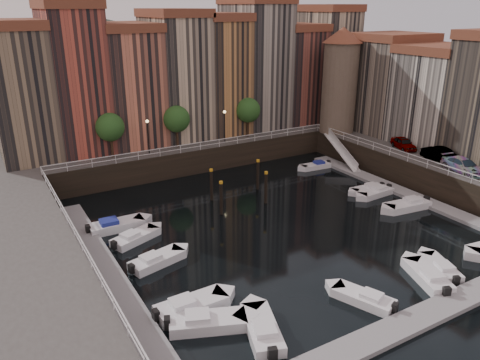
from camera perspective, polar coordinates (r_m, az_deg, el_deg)
ground at (r=44.71m, az=4.22°, el=-5.17°), size 200.00×200.00×0.00m
quay_far at (r=65.87m, az=-8.58°, el=4.57°), size 80.00×20.00×3.00m
quay_right at (r=62.36m, az=27.19°, el=1.56°), size 20.00×36.00×3.00m
dock_left at (r=37.99m, az=-15.89°, el=-10.66°), size 2.00×28.00×0.35m
dock_right at (r=54.18m, az=19.16°, el=-1.39°), size 2.00×28.00×0.35m
dock_near at (r=34.01m, az=21.14°, el=-15.37°), size 30.00×2.00×0.35m
mountains at (r=145.65m, az=-21.03°, el=14.72°), size 145.00×100.00×18.00m
far_terrace at (r=62.97m, az=-5.31°, el=12.78°), size 48.70×10.30×17.50m
right_terrace at (r=62.53m, az=23.21°, el=9.89°), size 9.30×24.30×14.00m
corner_tower at (r=64.81m, az=12.08°, el=11.96°), size 5.20×5.20×13.80m
promenade_trees at (r=57.12m, az=-7.13°, el=7.46°), size 21.20×3.20×5.20m
street_lamps at (r=56.52m, az=-6.38°, el=6.63°), size 10.36×0.36×4.18m
railings at (r=47.05m, az=1.00°, el=1.21°), size 36.08×34.04×0.52m
gangway at (r=61.40m, az=12.27°, el=3.55°), size 2.78×8.32×3.73m
mooring_pilings at (r=48.66m, az=-0.05°, el=-0.80°), size 7.05×4.25×3.78m
boat_left_0 at (r=31.21m, az=-4.17°, el=-16.90°), size 5.30×3.60×1.20m
boat_left_1 at (r=32.68m, az=-6.12°, el=-15.03°), size 5.26×2.04×1.20m
boat_left_2 at (r=38.20m, az=-10.19°, el=-9.61°), size 4.93×2.80×1.10m
boat_left_3 at (r=42.06m, az=-12.72°, el=-6.85°), size 4.75×3.20×1.07m
boat_left_4 at (r=44.57m, az=-14.96°, el=-5.38°), size 5.23×1.99×1.20m
boat_right_1 at (r=50.29m, az=19.81°, el=-2.90°), size 5.20×2.41×1.17m
boat_right_2 at (r=52.73m, az=16.24°, el=-1.46°), size 4.54×1.87×1.03m
boat_right_3 at (r=53.50m, az=15.38°, el=-1.08°), size 4.18×1.79×0.95m
boat_right_4 at (r=59.92m, az=9.26°, el=1.73°), size 4.13×1.76×0.94m
boat_near_0 at (r=30.57m, az=2.76°, el=-17.80°), size 3.32×5.23×1.18m
boat_near_1 at (r=34.40m, az=14.94°, el=-13.78°), size 3.09×4.61×1.04m
boat_near_2 at (r=38.23m, az=21.94°, el=-10.87°), size 3.28×5.05×1.14m
boat_near_3 at (r=39.85m, az=23.26°, el=-9.81°), size 2.95×4.41×1.00m
car_a at (r=59.70m, az=19.31°, el=4.15°), size 2.91×4.39×1.39m
car_b at (r=56.02m, az=23.43°, el=2.67°), size 1.87×4.84×1.57m
car_c at (r=53.65m, az=25.56°, el=1.53°), size 2.72×5.22×1.44m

